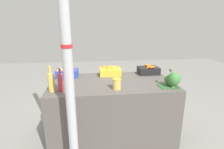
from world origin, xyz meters
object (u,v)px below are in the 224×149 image
orange_crate (110,70)px  carrot_crate (149,70)px  broccoli_pile (173,80)px  apple_crate (67,72)px  juice_bottle_ruby (61,81)px  pickle_jar (117,84)px  support_pole (67,48)px  sparrow_bird (171,69)px  juice_bottle_golden (51,81)px

orange_crate → carrot_crate: (0.59, -0.01, -0.01)m
broccoli_pile → apple_crate: bearing=155.9°
carrot_crate → broccoli_pile: bearing=-80.2°
juice_bottle_ruby → pickle_jar: size_ratio=2.20×
support_pole → carrot_crate: support_pole is taller
orange_crate → sparrow_bird: sparrow_bird is taller
apple_crate → pickle_jar: size_ratio=2.39×
orange_crate → juice_bottle_ruby: 0.87m
support_pole → apple_crate: (-0.16, 0.98, -0.49)m
carrot_crate → pickle_jar: size_ratio=2.39×
apple_crate → pickle_jar: 0.87m
pickle_jar → carrot_crate: bearing=45.3°
broccoli_pile → juice_bottle_ruby: 1.33m
apple_crate → sparrow_bird: bearing=-23.5°
orange_crate → pickle_jar: orange_crate is taller
sparrow_bird → support_pole: bearing=-46.9°
carrot_crate → sparrow_bird: bearing=-82.3°
juice_bottle_golden → pickle_jar: bearing=-0.8°
orange_crate → pickle_jar: 0.60m
apple_crate → orange_crate: bearing=1.6°
juice_bottle_golden → juice_bottle_ruby: (0.10, 0.00, -0.01)m
orange_crate → juice_bottle_golden: juice_bottle_golden is taller
orange_crate → juice_bottle_golden: (-0.74, -0.59, 0.06)m
carrot_crate → juice_bottle_ruby: size_ratio=1.08×
support_pole → pickle_jar: (0.49, 0.39, -0.48)m
orange_crate → broccoli_pile: broccoli_pile is taller
juice_bottle_ruby → sparrow_bird: bearing=0.3°
support_pole → juice_bottle_ruby: support_pole is taller
apple_crate → juice_bottle_golden: 0.59m
juice_bottle_golden → carrot_crate: bearing=23.5°
orange_crate → juice_bottle_ruby: bearing=-136.8°
apple_crate → sparrow_bird: (1.31, -0.57, 0.15)m
orange_crate → juice_bottle_golden: bearing=-141.1°
juice_bottle_golden → pickle_jar: (0.75, -0.01, -0.06)m
pickle_jar → sparrow_bird: bearing=1.5°
juice_bottle_golden → juice_bottle_ruby: 0.10m
support_pole → pickle_jar: 0.79m
support_pole → apple_crate: 1.10m
support_pole → juice_bottle_golden: size_ratio=8.94×
carrot_crate → broccoli_pile: size_ratio=1.31×
apple_crate → carrot_crate: (1.23, 0.00, -0.01)m
juice_bottle_golden → juice_bottle_ruby: juice_bottle_golden is taller
pickle_jar → sparrow_bird: (0.66, 0.02, 0.15)m
carrot_crate → juice_bottle_golden: bearing=-156.5°
orange_crate → broccoli_pile: size_ratio=1.31×
pickle_jar → juice_bottle_golden: bearing=179.2°
carrot_crate → juice_bottle_golden: size_ratio=1.04×
carrot_crate → juice_bottle_golden: 1.45m
juice_bottle_golden → broccoli_pile: bearing=-0.8°
juice_bottle_ruby → sparrow_bird: (1.30, 0.01, 0.10)m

